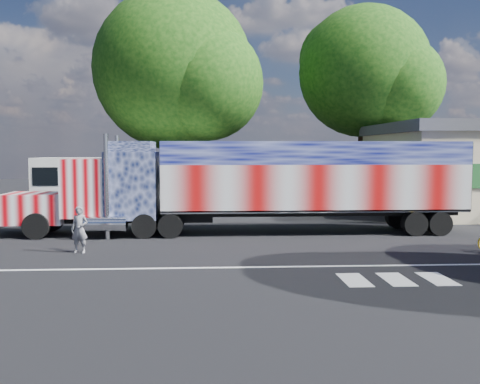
{
  "coord_description": "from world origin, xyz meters",
  "views": [
    {
      "loc": [
        -1.28,
        -19.46,
        3.67
      ],
      "look_at": [
        0.0,
        3.0,
        1.9
      ],
      "focal_mm": 40.0,
      "sensor_mm": 36.0,
      "label": 1
    }
  ],
  "objects": [
    {
      "name": "ground",
      "position": [
        0.0,
        0.0,
        0.0
      ],
      "size": [
        100.0,
        100.0,
        0.0
      ],
      "primitive_type": "plane",
      "color": "black"
    },
    {
      "name": "tree_n_mid",
      "position": [
        -3.47,
        16.9,
        8.95
      ],
      "size": [
        11.2,
        10.67,
        14.34
      ],
      "color": "black",
      "rests_on": "ground"
    },
    {
      "name": "coach_bus",
      "position": [
        -5.67,
        11.67,
        1.68
      ],
      "size": [
        11.11,
        2.59,
        3.23
      ],
      "color": "silver",
      "rests_on": "ground"
    },
    {
      "name": "woman",
      "position": [
        -5.93,
        -0.27,
        0.84
      ],
      "size": [
        0.68,
        0.51,
        1.68
      ],
      "primitive_type": "imported",
      "rotation": [
        0.0,
        0.0,
        -0.19
      ],
      "color": "slate",
      "rests_on": "ground"
    },
    {
      "name": "tree_ne_a",
      "position": [
        9.71,
        17.78,
        9.08
      ],
      "size": [
        9.6,
        9.14,
        13.71
      ],
      "color": "black",
      "rests_on": "ground"
    },
    {
      "name": "semi_truck",
      "position": [
        0.76,
        3.9,
        2.23
      ],
      "size": [
        20.32,
        3.21,
        4.33
      ],
      "color": "black",
      "rests_on": "ground"
    },
    {
      "name": "lane_markings",
      "position": [
        1.71,
        -3.77,
        0.01
      ],
      "size": [
        30.0,
        2.67,
        0.01
      ],
      "color": "silver",
      "rests_on": "ground"
    }
  ]
}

